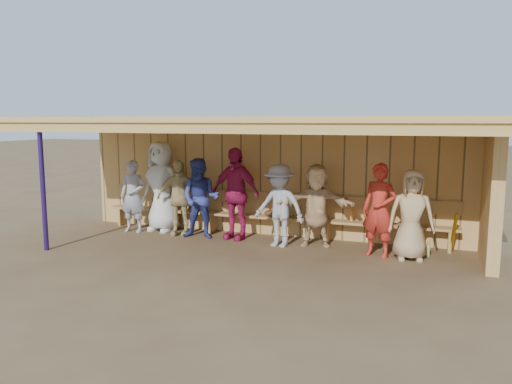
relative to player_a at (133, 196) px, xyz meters
The scene contains 13 objects.
ground 3.07m from the player_a, ahead, with size 90.00×90.00×0.00m, color brown.
player_a is the anchor object (origin of this frame).
player_b 0.66m from the player_a, 28.51° to the left, with size 0.97×0.63×1.99m, color silver.
player_c 1.65m from the player_a, ahead, with size 0.81×0.63×1.67m, color navy.
player_d 2.36m from the player_a, ahead, with size 1.11×0.46×1.90m, color #AD1B4C.
player_e 3.41m from the player_a, ahead, with size 1.04×0.60×1.61m, color #98979F.
player_f 4.07m from the player_a, ahead, with size 1.50×0.48×1.62m, color #E2B67F.
player_g 5.30m from the player_a, ahead, with size 0.62×0.41×1.70m, color #B5291D.
player_h 5.86m from the player_a, ahead, with size 0.79×0.51×1.61m, color tan.
player_extra 1.10m from the player_a, ahead, with size 0.95×0.39×1.61m, color tan.
dugout_structure 3.44m from the player_a, ahead, with size 8.80×3.20×2.50m.
bench 3.00m from the player_a, 11.67° to the left, with size 7.60×0.34×0.93m.
dugout_equipment 2.52m from the player_a, 10.94° to the left, with size 6.11×0.62×0.80m.
Camera 1 is at (3.26, -8.73, 2.44)m, focal length 35.00 mm.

